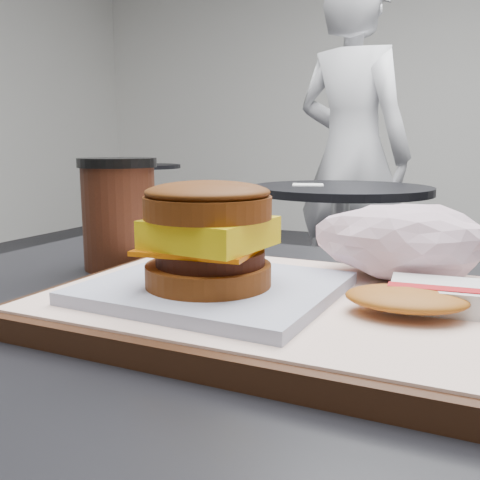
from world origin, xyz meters
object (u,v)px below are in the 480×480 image
breakfast_sandwich (210,248)px  coffee_cup (119,212)px  crumpled_wrapper (401,240)px  neighbor_table (340,237)px  serving_tray (281,305)px  hash_brown (432,297)px  patron (351,156)px

breakfast_sandwich → coffee_cup: size_ratio=1.57×
coffee_cup → crumpled_wrapper: bearing=1.4°
coffee_cup → neighbor_table: (-0.14, 1.57, -0.28)m
serving_tray → breakfast_sandwich: 0.08m
coffee_cup → neighbor_table: bearing=95.1°
hash_brown → neighbor_table: size_ratio=0.17×
hash_brown → patron: bearing=104.7°
breakfast_sandwich → neighbor_table: bearing=100.8°
neighbor_table → serving_tray: bearing=-77.4°
breakfast_sandwich → crumpled_wrapper: 0.18m
coffee_cup → patron: size_ratio=0.07×
neighbor_table → coffee_cup: bearing=-84.9°
crumpled_wrapper → patron: patron is taller
crumpled_wrapper → coffee_cup: 0.31m
crumpled_wrapper → patron: size_ratio=0.09×
breakfast_sandwich → crumpled_wrapper: bearing=45.4°
patron → neighbor_table: bearing=119.0°
neighbor_table → hash_brown: bearing=-73.6°
breakfast_sandwich → crumpled_wrapper: size_ratio=1.28×
hash_brown → patron: size_ratio=0.07×
crumpled_wrapper → neighbor_table: crumpled_wrapper is taller
serving_tray → patron: patron is taller
crumpled_wrapper → coffee_cup: (-0.31, -0.01, 0.01)m
serving_tray → crumpled_wrapper: bearing=50.8°
breakfast_sandwich → crumpled_wrapper: breakfast_sandwich is taller
neighbor_table → patron: (-0.12, 0.65, 0.30)m
breakfast_sandwich → hash_brown: breakfast_sandwich is taller
neighbor_table → crumpled_wrapper: bearing=-73.9°
breakfast_sandwich → patron: patron is taller
serving_tray → hash_brown: bearing=0.2°
hash_brown → neighbor_table: 1.74m
serving_tray → neighbor_table: 1.71m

